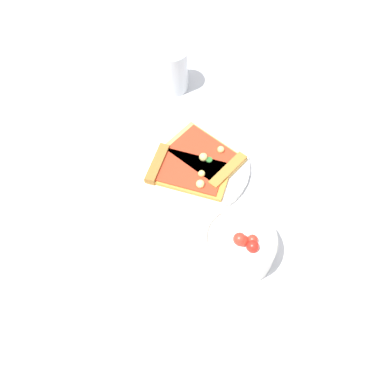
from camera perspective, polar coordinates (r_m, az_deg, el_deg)
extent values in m
plane|color=silver|center=(0.89, -1.05, 1.27)|extent=(2.40, 2.40, 0.00)
cylinder|color=white|center=(0.91, 0.25, 3.30)|extent=(0.23, 0.23, 0.01)
cube|color=#E5B256|center=(0.91, 1.41, 4.78)|extent=(0.10, 0.15, 0.01)
cube|color=#B77A33|center=(0.89, 4.60, 2.70)|extent=(0.10, 0.02, 0.01)
cube|color=red|center=(0.91, 1.42, 4.99)|extent=(0.09, 0.13, 0.00)
cylinder|color=#2D722D|center=(0.89, 2.20, 4.13)|extent=(0.01, 0.01, 0.00)
sphere|color=#EAD172|center=(0.89, 1.55, 4.40)|extent=(0.02, 0.02, 0.02)
sphere|color=#EAD172|center=(0.91, 3.69, 5.42)|extent=(0.01, 0.01, 0.01)
cube|color=gold|center=(0.88, -0.25, 2.39)|extent=(0.15, 0.18, 0.01)
cube|color=#A36B2D|center=(0.90, -4.43, 3.62)|extent=(0.09, 0.06, 0.02)
cube|color=red|center=(0.88, -0.26, 2.60)|extent=(0.13, 0.16, 0.00)
sphere|color=#F2D87F|center=(0.86, 1.07, 1.04)|extent=(0.02, 0.02, 0.02)
sphere|color=#EAD172|center=(0.87, 1.23, 2.35)|extent=(0.01, 0.01, 0.01)
cylinder|color=white|center=(0.80, 5.94, -6.86)|extent=(0.13, 0.13, 0.06)
torus|color=white|center=(0.77, 6.16, -5.83)|extent=(0.13, 0.13, 0.01)
sphere|color=red|center=(0.76, 7.74, -6.88)|extent=(0.02, 0.02, 0.02)
sphere|color=red|center=(0.76, 6.49, -6.16)|extent=(0.02, 0.02, 0.02)
sphere|color=red|center=(0.76, 6.10, -5.98)|extent=(0.02, 0.02, 0.02)
sphere|color=red|center=(0.76, 7.72, -6.05)|extent=(0.02, 0.02, 0.02)
cylinder|color=silver|center=(1.03, -2.51, 15.38)|extent=(0.07, 0.07, 0.11)
cylinder|color=#592D0F|center=(1.04, -2.49, 14.84)|extent=(0.06, 0.06, 0.07)
cube|color=white|center=(1.03, -3.25, 16.24)|extent=(0.02, 0.02, 0.02)
cube|color=white|center=(1.02, -3.38, 16.02)|extent=(0.02, 0.02, 0.02)
cube|color=silver|center=(0.77, -3.34, -18.65)|extent=(0.17, 0.18, 0.00)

